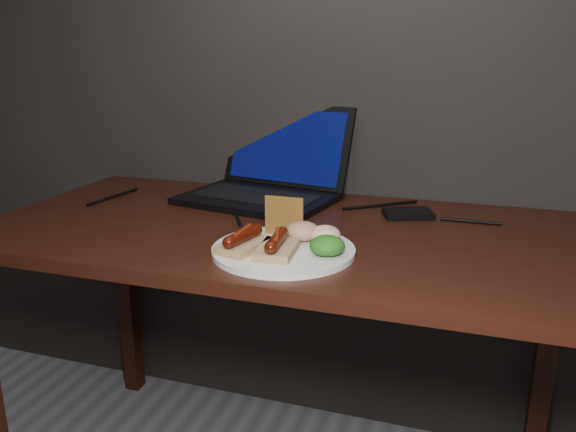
% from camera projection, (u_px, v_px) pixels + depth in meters
% --- Properties ---
extents(desk, '(1.40, 0.70, 0.75)m').
position_uv_depth(desk, '(281.00, 261.00, 1.34)').
color(desk, '#32140C').
rests_on(desk, ground).
extents(laptop, '(0.45, 0.42, 0.25)m').
position_uv_depth(laptop, '(268.00, 179.00, 1.56)').
color(laptop, black).
rests_on(laptop, desk).
extents(hard_drive, '(0.14, 0.11, 0.02)m').
position_uv_depth(hard_drive, '(408.00, 214.00, 1.39)').
color(hard_drive, black).
rests_on(hard_drive, desk).
extents(desk_cables, '(1.04, 0.36, 0.01)m').
position_uv_depth(desk_cables, '(285.00, 208.00, 1.45)').
color(desk_cables, black).
rests_on(desk_cables, desk).
extents(plate, '(0.37, 0.37, 0.01)m').
position_uv_depth(plate, '(283.00, 250.00, 1.14)').
color(plate, silver).
rests_on(plate, desk).
extents(bread_sausage_left, '(0.09, 0.13, 0.04)m').
position_uv_depth(bread_sausage_left, '(243.00, 241.00, 1.12)').
color(bread_sausage_left, tan).
rests_on(bread_sausage_left, plate).
extents(bread_sausage_center, '(0.08, 0.12, 0.04)m').
position_uv_depth(bread_sausage_center, '(277.00, 245.00, 1.10)').
color(bread_sausage_center, tan).
rests_on(bread_sausage_center, plate).
extents(crispbread, '(0.09, 0.01, 0.08)m').
position_uv_depth(crispbread, '(284.00, 216.00, 1.20)').
color(crispbread, '#A16B2C').
rests_on(crispbread, plate).
extents(salad_greens, '(0.07, 0.07, 0.04)m').
position_uv_depth(salad_greens, '(327.00, 245.00, 1.09)').
color(salad_greens, '#155210').
rests_on(salad_greens, plate).
extents(salsa_mound, '(0.07, 0.07, 0.04)m').
position_uv_depth(salsa_mound, '(303.00, 231.00, 1.18)').
color(salsa_mound, maroon).
rests_on(salsa_mound, plate).
extents(coleslaw_mound, '(0.06, 0.06, 0.04)m').
position_uv_depth(coleslaw_mound, '(325.00, 234.00, 1.16)').
color(coleslaw_mound, '#EDE9CD').
rests_on(coleslaw_mound, plate).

